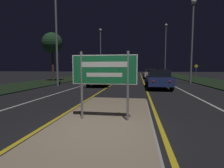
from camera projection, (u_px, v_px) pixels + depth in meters
ground_plane at (100, 130)px, 4.61m from camera, size 160.00×160.00×0.00m
median_island at (104, 121)px, 5.18m from camera, size 2.82×7.79×0.10m
verge_left at (66, 79)px, 25.72m from camera, size 5.00×100.00×0.08m
verge_right at (204, 80)px, 22.89m from camera, size 5.00×100.00×0.08m
centre_line_yellow_left at (123, 78)px, 29.47m from camera, size 0.12×70.00×0.01m
centre_line_yellow_right at (142, 78)px, 28.99m from camera, size 0.12×70.00×0.01m
lane_line_white_left at (108, 78)px, 29.86m from camera, size 0.12×70.00×0.01m
lane_line_white_right at (158, 78)px, 28.61m from camera, size 0.12×70.00×0.01m
edge_line_white_left at (91, 78)px, 30.30m from camera, size 0.10×70.00×0.01m
edge_line_white_right at (177, 78)px, 28.16m from camera, size 0.10×70.00×0.01m
highway_sign at (104, 73)px, 5.05m from camera, size 1.91×0.07×2.00m
streetlight_left_near at (56, 19)px, 15.50m from camera, size 0.56×0.56×8.94m
streetlight_left_far at (101, 47)px, 34.07m from camera, size 0.49×0.49×9.27m
streetlight_right_near at (193, 29)px, 18.04m from camera, size 0.52×0.52×8.67m
streetlight_right_far at (166, 43)px, 35.32m from camera, size 0.55×0.55×10.53m
car_receding_0 at (158, 79)px, 13.92m from camera, size 1.88×4.55×1.50m
car_receding_1 at (150, 73)px, 27.30m from camera, size 1.91×4.75×1.58m
car_receding_2 at (162, 73)px, 35.35m from camera, size 1.86×4.62×1.46m
car_approaching_0 at (101, 78)px, 16.04m from camera, size 1.84×4.17×1.42m
car_approaching_1 at (114, 74)px, 27.19m from camera, size 1.92×4.58×1.41m
car_approaching_2 at (108, 72)px, 38.81m from camera, size 1.94×4.81×1.38m
warning_sign at (196, 70)px, 26.42m from camera, size 0.60×0.06×2.18m
roadside_palm_left at (52, 43)px, 21.02m from camera, size 2.42×2.42×5.82m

